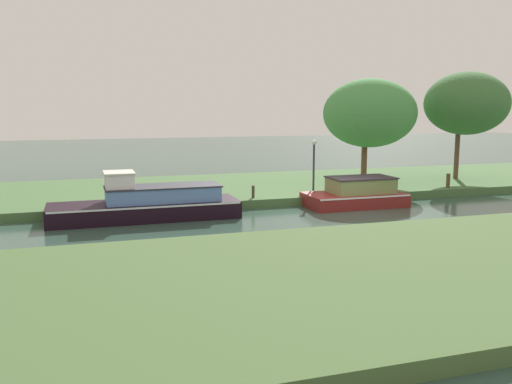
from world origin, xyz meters
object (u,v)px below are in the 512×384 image
at_px(black_narrowboat, 148,204).
at_px(mooring_post_far, 448,181).
at_px(mooring_post_near, 253,192).
at_px(maroon_barge, 357,194).
at_px(lamp_post, 314,159).
at_px(willow_tree_centre, 466,104).
at_px(willow_tree_left, 371,113).

height_order(black_narrowboat, mooring_post_far, black_narrowboat).
relative_size(mooring_post_near, mooring_post_far, 0.79).
bearing_deg(maroon_barge, black_narrowboat, 180.00).
distance_m(lamp_post, mooring_post_near, 3.63).
relative_size(black_narrowboat, lamp_post, 2.97).
height_order(maroon_barge, willow_tree_centre, willow_tree_centre).
xyz_separation_m(willow_tree_left, mooring_post_near, (-7.66, -2.88, -3.55)).
height_order(black_narrowboat, lamp_post, lamp_post).
bearing_deg(mooring_post_near, black_narrowboat, -163.89).
xyz_separation_m(maroon_barge, black_narrowboat, (-9.60, 0.00, 0.07)).
bearing_deg(maroon_barge, mooring_post_near, 162.58).
height_order(black_narrowboat, willow_tree_left, willow_tree_left).
bearing_deg(maroon_barge, lamp_post, 122.48).
xyz_separation_m(maroon_barge, lamp_post, (-1.30, 2.03, 1.49)).
xyz_separation_m(willow_tree_centre, mooring_post_far, (-2.76, -2.37, -4.00)).
bearing_deg(willow_tree_left, willow_tree_centre, -4.95).
relative_size(maroon_barge, black_narrowboat, 0.60).
bearing_deg(willow_tree_centre, mooring_post_near, -170.03).
relative_size(maroon_barge, willow_tree_centre, 0.75).
distance_m(willow_tree_centre, lamp_post, 10.68).
distance_m(willow_tree_left, lamp_post, 5.38).
bearing_deg(willow_tree_left, maroon_barge, -125.30).
height_order(willow_tree_left, mooring_post_far, willow_tree_left).
bearing_deg(maroon_barge, willow_tree_centre, 23.24).
height_order(maroon_barge, willow_tree_left, willow_tree_left).
height_order(willow_tree_centre, lamp_post, willow_tree_centre).
bearing_deg(willow_tree_centre, maroon_barge, -156.76).
distance_m(mooring_post_near, mooring_post_far, 10.73).
distance_m(black_narrowboat, mooring_post_near, 5.20).
bearing_deg(lamp_post, mooring_post_far, -4.55).
xyz_separation_m(maroon_barge, willow_tree_left, (3.06, 4.32, 3.67)).
height_order(willow_tree_left, lamp_post, willow_tree_left).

